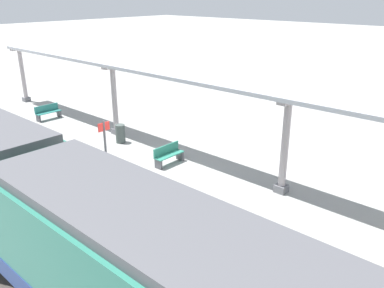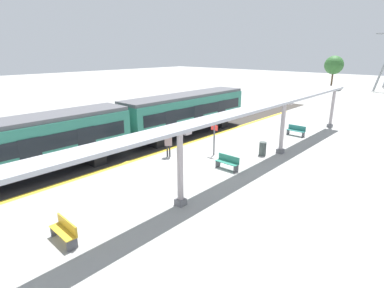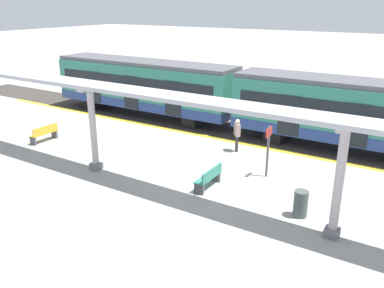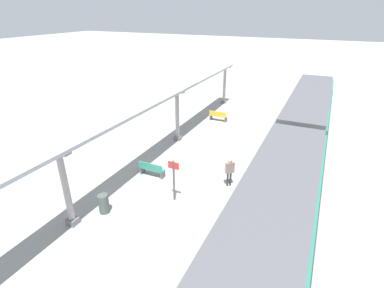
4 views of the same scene
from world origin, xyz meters
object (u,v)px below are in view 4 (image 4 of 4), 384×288
object	(u,v)px
trash_bin	(104,204)
canopy_pillar_third	(66,189)
train_near_carriage	(307,116)
canopy_pillar_second	(177,116)
platform_info_sign	(174,177)
bench_mid_platform	(152,169)
train_far_carriage	(269,235)
canopy_pillar_nearest	(224,85)
passenger_waiting_near_edge	(230,169)
bench_far_end	(218,116)

from	to	relation	value
trash_bin	canopy_pillar_third	bearing A→B (deg)	60.34
train_near_carriage	trash_bin	bearing A→B (deg)	59.14
canopy_pillar_second	platform_info_sign	bearing A→B (deg)	116.04
train_near_carriage	canopy_pillar_second	distance (m)	9.09
bench_mid_platform	train_near_carriage	bearing A→B (deg)	-129.17
train_near_carriage	canopy_pillar_third	distance (m)	16.15
train_far_carriage	canopy_pillar_nearest	size ratio (longest dim) A/B	3.43
train_near_carriage	passenger_waiting_near_edge	size ratio (longest dim) A/B	7.66
passenger_waiting_near_edge	canopy_pillar_third	bearing A→B (deg)	48.06
train_far_carriage	canopy_pillar_second	distance (m)	12.42
bench_mid_platform	passenger_waiting_near_edge	world-z (taller)	passenger_waiting_near_edge
canopy_pillar_second	trash_bin	bearing A→B (deg)	94.63
canopy_pillar_nearest	bench_far_end	size ratio (longest dim) A/B	2.41
bench_far_end	platform_info_sign	xyz separation A→B (m)	(-1.95, 11.53, 0.89)
canopy_pillar_nearest	canopy_pillar_second	size ratio (longest dim) A/B	1.00
canopy_pillar_nearest	platform_info_sign	size ratio (longest dim) A/B	1.65
canopy_pillar_third	platform_info_sign	xyz separation A→B (m)	(-3.22, -3.49, -0.52)
train_near_carriage	train_far_carriage	distance (m)	13.07
canopy_pillar_third	trash_bin	xyz separation A→B (m)	(-0.71, -1.25, -1.38)
canopy_pillar_third	train_far_carriage	bearing A→B (deg)	-174.39
canopy_pillar_nearest	bench_mid_platform	distance (m)	15.23
canopy_pillar_third	canopy_pillar_nearest	bearing A→B (deg)	-90.00
train_far_carriage	bench_far_end	size ratio (longest dim) A/B	8.29
canopy_pillar_nearest	passenger_waiting_near_edge	size ratio (longest dim) A/B	2.23
train_near_carriage	canopy_pillar_second	size ratio (longest dim) A/B	3.43
bench_mid_platform	trash_bin	size ratio (longest dim) A/B	1.60
canopy_pillar_nearest	train_near_carriage	bearing A→B (deg)	143.04
bench_mid_platform	trash_bin	xyz separation A→B (m)	(0.28, 3.72, 0.03)
train_near_carriage	bench_far_end	world-z (taller)	train_near_carriage
bench_far_end	canopy_pillar_second	bearing A→B (deg)	75.55
train_far_carriage	canopy_pillar_nearest	world-z (taller)	canopy_pillar_nearest
canopy_pillar_nearest	platform_info_sign	world-z (taller)	canopy_pillar_nearest
train_near_carriage	platform_info_sign	distance (m)	11.56
train_far_carriage	passenger_waiting_near_edge	bearing A→B (deg)	-59.35
bench_far_end	canopy_pillar_nearest	bearing A→B (deg)	-75.94
canopy_pillar_third	train_near_carriage	bearing A→B (deg)	-120.75
canopy_pillar_third	bench_mid_platform	xyz separation A→B (m)	(-1.00, -4.97, -1.40)
canopy_pillar_third	passenger_waiting_near_edge	size ratio (longest dim) A/B	2.23
canopy_pillar_third	passenger_waiting_near_edge	xyz separation A→B (m)	(-5.27, -5.86, -0.83)
train_far_carriage	passenger_waiting_near_edge	xyz separation A→B (m)	(2.99, -5.05, -0.81)
canopy_pillar_second	passenger_waiting_near_edge	size ratio (longest dim) A/B	2.23
canopy_pillar_second	platform_info_sign	distance (m)	7.36
canopy_pillar_second	canopy_pillar_nearest	bearing A→B (deg)	-90.00
canopy_pillar_nearest	platform_info_sign	distance (m)	16.93
platform_info_sign	bench_far_end	bearing A→B (deg)	-80.40
train_far_carriage	canopy_pillar_third	bearing A→B (deg)	5.61
canopy_pillar_second	bench_far_end	xyz separation A→B (m)	(-1.27, -4.94, -1.40)
canopy_pillar_second	canopy_pillar_third	size ratio (longest dim) A/B	1.00
trash_bin	canopy_pillar_second	bearing A→B (deg)	-85.37
canopy_pillar_nearest	bench_far_end	xyz separation A→B (m)	(-1.27, 5.08, -1.40)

